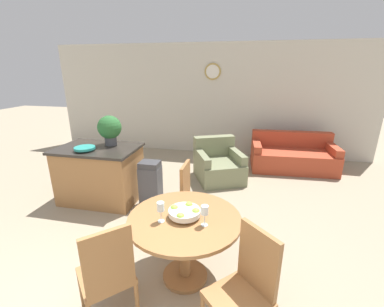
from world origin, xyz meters
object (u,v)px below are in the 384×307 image
(dining_chair_near_right, at_px, (246,285))
(armchair, at_px, (218,166))
(teal_bowl, at_px, (85,148))
(dining_chair_far_side, at_px, (193,198))
(fruit_bowl, at_px, (185,212))
(couch, at_px, (292,157))
(dining_chair_near_left, at_px, (107,272))
(wine_glass_left, at_px, (161,207))
(trash_bin, at_px, (151,184))
(kitchen_island, at_px, (100,174))
(wine_glass_right, at_px, (205,211))
(potted_plant, at_px, (110,128))
(dining_table, at_px, (185,231))

(dining_chair_near_right, relative_size, armchair, 0.82)
(armchair, bearing_deg, teal_bowl, -167.01)
(dining_chair_far_side, relative_size, fruit_bowl, 3.12)
(couch, bearing_deg, teal_bowl, -148.42)
(dining_chair_near_left, distance_m, wine_glass_left, 0.68)
(trash_bin, xyz_separation_m, couch, (2.44, 2.20, -0.10))
(kitchen_island, relative_size, armchair, 1.08)
(dining_chair_near_left, xyz_separation_m, fruit_bowl, (0.50, 0.61, 0.26))
(dining_chair_near_right, xyz_separation_m, trash_bin, (-1.50, 1.84, -0.15))
(fruit_bowl, xyz_separation_m, wine_glass_right, (0.21, -0.09, 0.09))
(couch, bearing_deg, fruit_bowl, -116.78)
(kitchen_island, distance_m, potted_plant, 0.76)
(fruit_bowl, bearing_deg, trash_bin, 123.40)
(dining_table, bearing_deg, dining_chair_near_left, -129.42)
(dining_table, relative_size, kitchen_island, 0.87)
(potted_plant, bearing_deg, couch, 31.83)
(armchair, bearing_deg, wine_glass_left, -119.44)
(wine_glass_right, bearing_deg, fruit_bowl, 156.15)
(wine_glass_left, xyz_separation_m, kitchen_island, (-1.57, 1.49, -0.42))
(armchair, bearing_deg, fruit_bowl, -115.33)
(potted_plant, bearing_deg, fruit_bowl, -43.83)
(dining_chair_far_side, xyz_separation_m, couch, (1.63, 2.75, -0.25))
(teal_bowl, bearing_deg, potted_plant, 59.01)
(dining_chair_near_right, relative_size, teal_bowl, 3.16)
(wine_glass_right, bearing_deg, couch, 69.71)
(dining_chair_far_side, distance_m, potted_plant, 1.86)
(kitchen_island, distance_m, couch, 3.97)
(dining_chair_far_side, height_order, trash_bin, dining_chair_far_side)
(dining_chair_near_right, bearing_deg, trash_bin, -5.62)
(dining_chair_near_left, bearing_deg, wine_glass_right, -8.61)
(fruit_bowl, height_order, teal_bowl, teal_bowl)
(dining_chair_near_left, relative_size, couch, 0.55)
(dining_chair_near_right, bearing_deg, wine_glass_right, -0.46)
(fruit_bowl, bearing_deg, potted_plant, 136.17)
(dining_chair_far_side, bearing_deg, potted_plant, -116.20)
(dining_chair_near_right, bearing_deg, dining_table, 5.93)
(couch, bearing_deg, kitchen_island, -150.03)
(couch, bearing_deg, dining_table, -116.78)
(dining_table, relative_size, dining_chair_near_right, 1.14)
(dining_table, relative_size, armchair, 0.94)
(dining_chair_near_left, height_order, teal_bowl, dining_chair_near_left)
(dining_chair_near_right, height_order, potted_plant, potted_plant)
(wine_glass_left, bearing_deg, dining_chair_far_side, 82.33)
(dining_chair_near_right, distance_m, fruit_bowl, 0.84)
(dining_table, height_order, potted_plant, potted_plant)
(potted_plant, distance_m, trash_bin, 1.12)
(teal_bowl, bearing_deg, armchair, 37.59)
(dining_chair_far_side, xyz_separation_m, kitchen_island, (-1.69, 0.59, -0.06))
(teal_bowl, height_order, potted_plant, potted_plant)
(fruit_bowl, bearing_deg, dining_chair_near_right, -39.55)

